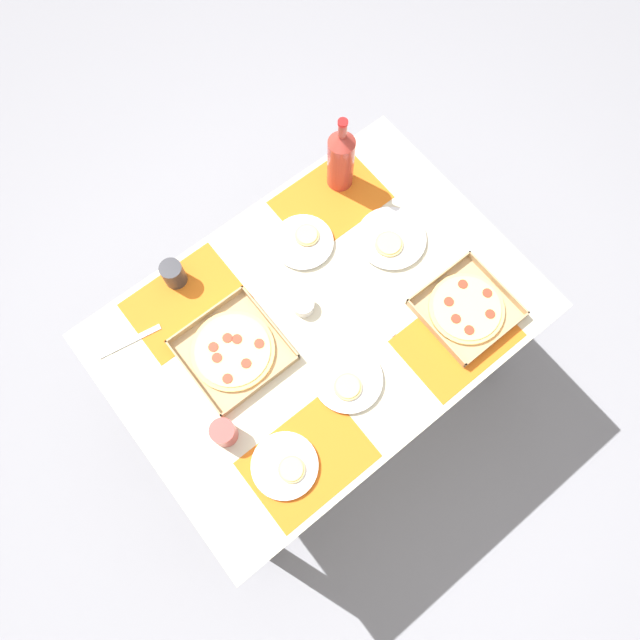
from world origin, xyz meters
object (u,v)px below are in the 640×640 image
object	(u,v)px
cup_clear_left	(173,274)
plate_far_right	(391,239)
plate_middle	(348,380)
plate_far_left	(303,242)
pizza_box_corner_right	(233,351)
soda_bottle	(341,159)
pizza_box_edge_far	(466,309)
condiment_bowl	(303,305)
cup_clear_right	(224,433)
plate_near_right	(285,466)

from	to	relation	value
cup_clear_left	plate_far_right	bearing A→B (deg)	152.78
plate_far_right	cup_clear_left	world-z (taller)	cup_clear_left
plate_middle	plate_far_left	xyz separation A→B (m)	(-0.19, -0.46, -0.00)
pizza_box_corner_right	plate_far_right	size ratio (longest dim) A/B	1.29
pizza_box_corner_right	soda_bottle	size ratio (longest dim) A/B	0.93
pizza_box_corner_right	plate_far_left	size ratio (longest dim) A/B	1.47
pizza_box_edge_far	condiment_bowl	xyz separation A→B (m)	(0.40, -0.33, 0.01)
plate_far_left	cup_clear_left	size ratio (longest dim) A/B	2.18
cup_clear_right	condiment_bowl	bearing A→B (deg)	-157.83
plate_far_right	soda_bottle	world-z (taller)	soda_bottle
plate_far_left	cup_clear_left	world-z (taller)	cup_clear_left
plate_middle	cup_clear_right	world-z (taller)	cup_clear_right
plate_middle	plate_near_right	world-z (taller)	same
pizza_box_edge_far	cup_clear_right	world-z (taller)	cup_clear_right
plate_far_left	soda_bottle	xyz separation A→B (m)	(-0.25, -0.11, 0.12)
plate_near_right	condiment_bowl	bearing A→B (deg)	-134.07
pizza_box_corner_right	cup_clear_left	distance (m)	0.32
plate_middle	plate_near_right	distance (m)	0.32
plate_far_right	condiment_bowl	distance (m)	0.38
plate_far_right	condiment_bowl	bearing A→B (deg)	0.92
plate_near_right	soda_bottle	distance (m)	0.99
pizza_box_corner_right	plate_far_left	world-z (taller)	pizza_box_corner_right
plate_near_right	soda_bottle	xyz separation A→B (m)	(-0.74, -0.65, 0.12)
plate_middle	condiment_bowl	bearing A→B (deg)	-98.63
pizza_box_edge_far	plate_near_right	world-z (taller)	pizza_box_edge_far
plate_near_right	pizza_box_corner_right	bearing A→B (deg)	-102.72
plate_middle	cup_clear_right	distance (m)	0.41
pizza_box_edge_far	plate_far_right	bearing A→B (deg)	-85.62
plate_middle	plate_far_right	bearing A→B (deg)	-146.05
pizza_box_edge_far	pizza_box_corner_right	size ratio (longest dim) A/B	0.92
condiment_bowl	plate_middle	bearing A→B (deg)	81.37
plate_far_left	cup_clear_right	size ratio (longest dim) A/B	2.28
cup_clear_left	plate_middle	bearing A→B (deg)	109.95
plate_far_left	condiment_bowl	distance (m)	0.23
pizza_box_corner_right	cup_clear_right	xyz separation A→B (m)	(0.17, 0.20, 0.03)
plate_far_right	plate_middle	world-z (taller)	same
pizza_box_corner_right	cup_clear_right	world-z (taller)	cup_clear_right
pizza_box_edge_far	plate_near_right	size ratio (longest dim) A/B	1.39
plate_far_right	plate_middle	distance (m)	0.51
plate_far_right	plate_far_left	size ratio (longest dim) A/B	1.15
soda_bottle	cup_clear_left	world-z (taller)	soda_bottle
plate_near_right	soda_bottle	size ratio (longest dim) A/B	0.62
pizza_box_edge_far	cup_clear_right	bearing A→B (deg)	-10.61
cup_clear_right	soda_bottle	bearing A→B (deg)	-150.35
plate_near_right	plate_far_right	bearing A→B (deg)	-153.21
cup_clear_left	soda_bottle	bearing A→B (deg)	176.12
cup_clear_right	condiment_bowl	distance (m)	0.47
plate_near_right	cup_clear_right	bearing A→B (deg)	-65.70
pizza_box_edge_far	plate_middle	size ratio (longest dim) A/B	1.28
plate_middle	cup_clear_left	bearing A→B (deg)	-70.05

